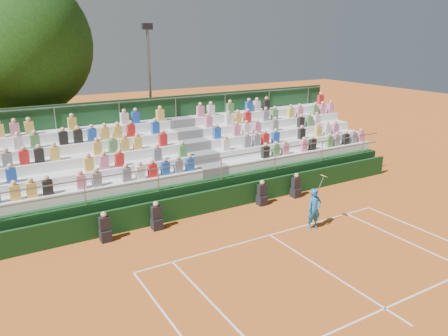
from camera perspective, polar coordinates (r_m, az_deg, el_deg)
ground at (r=17.18m, az=6.02°, el=-8.72°), size 90.00×90.00×0.00m
courtside_wall at (r=19.42m, az=0.45°, el=-3.89°), size 20.00×0.15×1.00m
line_officials at (r=18.59m, az=-1.54°, el=-4.96°), size 9.54×0.40×1.19m
grandstand at (r=21.91m, az=-3.95°, el=0.15°), size 20.00×5.20×4.40m
tennis_player at (r=17.66m, az=11.71°, el=-5.27°), size 0.85×0.44×2.22m
tree_east at (r=24.86m, az=-25.36°, el=14.36°), size 7.29×7.29×10.61m
floodlight_mast at (r=26.29m, az=-9.66°, el=10.83°), size 0.60×0.25×8.05m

